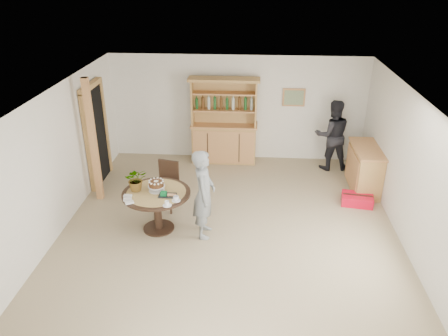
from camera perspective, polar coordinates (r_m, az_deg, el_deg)
ground at (r=7.81m, az=0.53°, el=-8.92°), size 7.00×7.00×0.00m
room_shell at (r=6.98m, az=0.62°, el=2.98°), size 6.04×7.04×2.52m
doorway at (r=9.65m, az=-16.38°, el=4.37°), size 0.13×1.10×2.18m
pine_post at (r=8.82m, az=-16.73°, el=3.34°), size 0.12×0.12×2.50m
hutch at (r=10.39m, az=0.02°, el=4.47°), size 1.62×0.54×2.04m
sideboard at (r=9.60m, az=17.88°, el=-0.07°), size 0.54×1.26×0.94m
dining_table at (r=7.79m, az=-8.77°, el=-4.12°), size 1.20×1.20×0.76m
dining_chair at (r=8.53m, az=-7.46°, el=-1.80°), size 0.51×0.51×0.95m
birthday_cake at (r=7.70m, az=-8.83°, el=-2.13°), size 0.30×0.30×0.20m
flower_vase at (r=7.75m, az=-11.40°, el=-1.46°), size 0.47×0.44×0.42m
gift_tray at (r=7.55m, az=-7.47°, el=-3.46°), size 0.30×0.20×0.08m
coffee_cup_a at (r=7.38m, az=-6.29°, el=-4.01°), size 0.15×0.15×0.09m
coffee_cup_b at (r=7.26m, az=-7.45°, el=-4.66°), size 0.15×0.15×0.08m
napkins at (r=7.54m, az=-12.40°, el=-4.00°), size 0.24×0.33×0.03m
teen_boy at (r=7.47m, az=-2.65°, el=-3.43°), size 0.40×0.60×1.61m
adult_person at (r=10.25m, az=13.95°, el=4.19°), size 0.85×0.69×1.64m
red_suitcase at (r=9.12m, az=16.99°, el=-3.96°), size 0.66×0.49×0.21m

